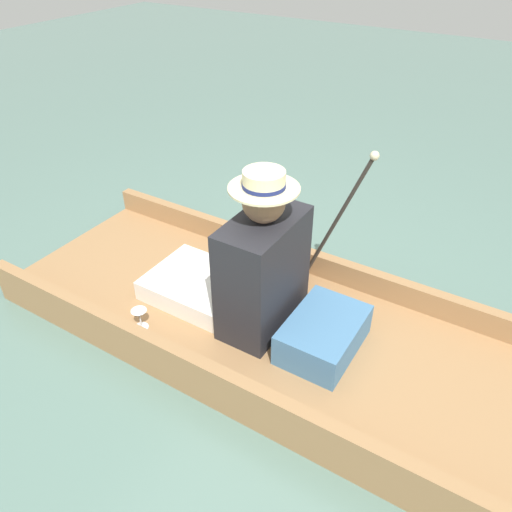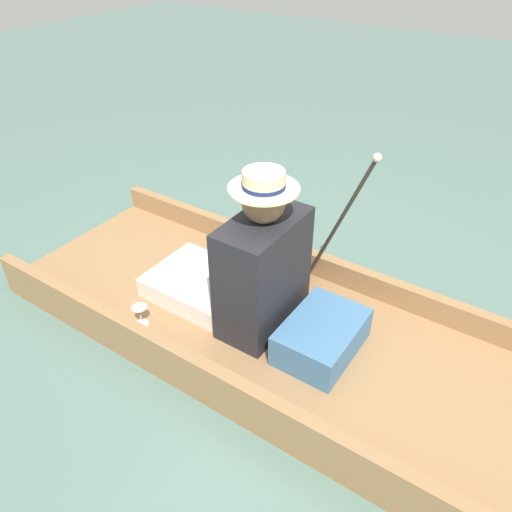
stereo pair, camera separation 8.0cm
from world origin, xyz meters
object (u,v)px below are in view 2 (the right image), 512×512
wine_glass (140,312)px  teddy_bear (288,248)px  walking_cane (345,213)px  seated_person (247,269)px

wine_glass → teddy_bear: bearing=-27.4°
teddy_bear → walking_cane: 0.41m
seated_person → teddy_bear: size_ratio=2.04×
teddy_bear → wine_glass: bearing=152.6°
walking_cane → wine_glass: bearing=139.6°
wine_glass → seated_person: bearing=-47.1°
teddy_bear → wine_glass: 0.86m
wine_glass → walking_cane: size_ratio=0.14×
teddy_bear → walking_cane: (0.04, -0.29, 0.29)m
seated_person → walking_cane: 0.55m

